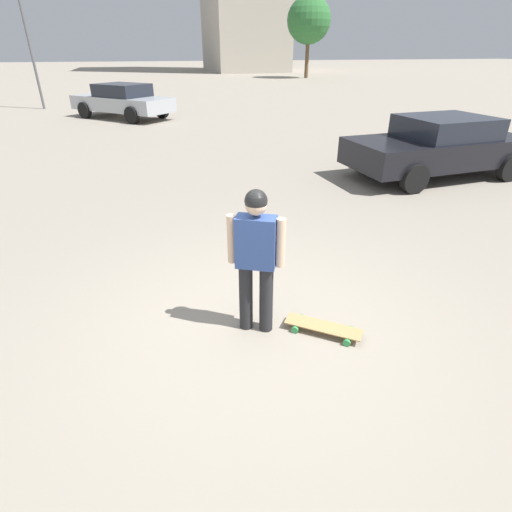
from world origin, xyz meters
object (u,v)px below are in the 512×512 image
Objects in this scene: person at (256,253)px; skateboard at (323,327)px; car_parked_near at (439,146)px; car_parked_far at (122,100)px.

person is 2.03× the size of skateboard.
skateboard is 0.18× the size of car_parked_near.
skateboard is 7.04m from car_parked_near.
person is at bearing 142.22° from car_parked_far.
car_parked_near reaches higher than skateboard.
car_parked_far is (-15.96, -1.57, -0.17)m from person.
car_parked_far is at bearing -61.02° from car_parked_near.
car_parked_far reaches higher than car_parked_near.
person is 16.04m from car_parked_far.
car_parked_far is (-11.40, -7.32, 0.03)m from car_parked_near.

